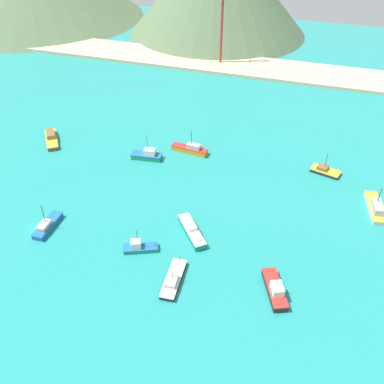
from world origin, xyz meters
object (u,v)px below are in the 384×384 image
object	(u,v)px
fishing_boat_10	(147,155)
fishing_boat_4	(139,247)
fishing_boat_0	(173,280)
fishing_boat_8	(47,226)
radio_tower	(222,14)
fishing_boat_6	(376,208)
fishing_boat_3	(51,138)
fishing_boat_2	(190,149)
fishing_boat_5	(325,171)
fishing_boat_9	(275,289)
fishing_boat_1	(191,230)

from	to	relation	value
fishing_boat_10	fishing_boat_4	bearing A→B (deg)	-70.01
fishing_boat_0	fishing_boat_4	xyz separation A→B (m)	(-9.12, 5.67, 0.12)
fishing_boat_8	radio_tower	bearing A→B (deg)	83.93
fishing_boat_6	fishing_boat_8	xyz separation A→B (m)	(-65.32, -27.09, -0.22)
fishing_boat_0	fishing_boat_3	size ratio (longest dim) A/B	0.95
fishing_boat_2	fishing_boat_10	distance (m)	11.53
fishing_boat_4	radio_tower	bearing A→B (deg)	95.86
fishing_boat_2	fishing_boat_8	bearing A→B (deg)	-117.00
fishing_boat_3	fishing_boat_4	bearing A→B (deg)	-38.02
fishing_boat_5	fishing_boat_8	world-z (taller)	fishing_boat_8
radio_tower	fishing_boat_9	bearing A→B (deg)	-69.93
fishing_boat_3	fishing_boat_4	xyz separation A→B (m)	(39.88, -31.18, -0.08)
fishing_boat_0	fishing_boat_1	xyz separation A→B (m)	(-0.82, 13.32, 0.24)
fishing_boat_10	radio_tower	distance (m)	70.95
fishing_boat_1	fishing_boat_4	world-z (taller)	fishing_boat_4
fishing_boat_5	fishing_boat_6	size ratio (longest dim) A/B	0.68
fishing_boat_2	radio_tower	bearing A→B (deg)	97.79
fishing_boat_0	fishing_boat_2	size ratio (longest dim) A/B	0.97
fishing_boat_0	fishing_boat_9	bearing A→B (deg)	10.10
fishing_boat_2	fishing_boat_9	size ratio (longest dim) A/B	1.06
fishing_boat_10	radio_tower	size ratio (longest dim) A/B	0.23
fishing_boat_4	fishing_boat_9	world-z (taller)	fishing_boat_9
fishing_boat_5	fishing_boat_8	distance (m)	66.26
fishing_boat_2	fishing_boat_4	world-z (taller)	fishing_boat_2
radio_tower	fishing_boat_10	bearing A→B (deg)	-90.89
fishing_boat_3	fishing_boat_5	size ratio (longest dim) A/B	1.34
fishing_boat_9	fishing_boat_10	xyz separation A→B (m)	(-38.46, 33.59, 0.03)
fishing_boat_2	fishing_boat_3	bearing A→B (deg)	-170.60
fishing_boat_0	fishing_boat_8	size ratio (longest dim) A/B	1.14
fishing_boat_3	radio_tower	size ratio (longest dim) A/B	0.28
fishing_boat_0	fishing_boat_1	size ratio (longest dim) A/B	1.02
fishing_boat_1	fishing_boat_9	bearing A→B (deg)	-28.22
fishing_boat_2	fishing_boat_3	world-z (taller)	fishing_boat_2
fishing_boat_2	fishing_boat_3	size ratio (longest dim) A/B	0.99
fishing_boat_3	fishing_boat_8	size ratio (longest dim) A/B	1.19
fishing_boat_3	fishing_boat_8	world-z (taller)	fishing_boat_8
fishing_boat_1	fishing_boat_3	world-z (taller)	fishing_boat_1
radio_tower	fishing_boat_1	bearing A→B (deg)	-78.63
fishing_boat_2	fishing_boat_6	world-z (taller)	fishing_boat_2
fishing_boat_4	fishing_boat_9	xyz separation A→B (m)	(27.14, -2.46, 0.22)
fishing_boat_4	radio_tower	world-z (taller)	radio_tower
fishing_boat_0	fishing_boat_6	size ratio (longest dim) A/B	0.86
fishing_boat_2	fishing_boat_8	distance (m)	42.22
fishing_boat_3	fishing_boat_10	size ratio (longest dim) A/B	1.25
fishing_boat_0	fishing_boat_6	bearing A→B (deg)	42.74
fishing_boat_0	radio_tower	distance (m)	108.79
fishing_boat_3	fishing_boat_4	size ratio (longest dim) A/B	1.43
fishing_boat_2	radio_tower	size ratio (longest dim) A/B	0.28
fishing_boat_0	fishing_boat_1	distance (m)	13.35
fishing_boat_4	fishing_boat_5	world-z (taller)	fishing_boat_5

